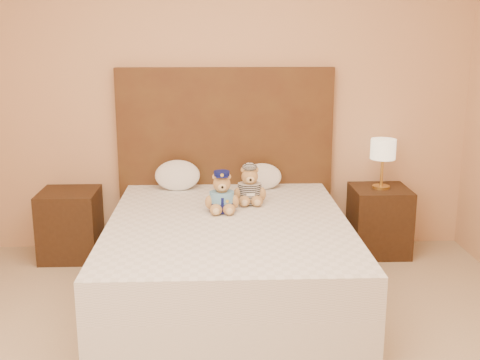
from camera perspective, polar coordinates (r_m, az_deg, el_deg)
name	(u,v)px	position (r m, az deg, el deg)	size (l,w,h in m)	color
room_walls	(230,25)	(3.10, -0.93, 14.45)	(4.04, 4.52, 2.72)	tan
bed	(228,259)	(4.12, -1.10, -7.48)	(1.60, 2.00, 0.55)	white
headboard	(225,160)	(4.96, -1.39, 1.94)	(1.75, 0.08, 1.50)	#523518
nightstand_left	(70,224)	(5.01, -15.78, -4.07)	(0.45, 0.45, 0.55)	#331F10
nightstand_right	(379,221)	(5.05, 13.04, -3.76)	(0.45, 0.45, 0.55)	#331F10
lamp	(383,152)	(4.91, 13.41, 2.63)	(0.20, 0.20, 0.40)	gold
teddy_police	(222,192)	(4.18, -1.73, -1.12)	(0.25, 0.24, 0.29)	#AC7342
teddy_prisoner	(250,185)	(4.38, 0.92, -0.46)	(0.25, 0.24, 0.28)	#AC7342
pillow_left	(177,174)	(4.81, -5.96, 0.58)	(0.36, 0.23, 0.25)	white
pillow_right	(262,175)	(4.81, 2.13, 0.46)	(0.31, 0.20, 0.22)	white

